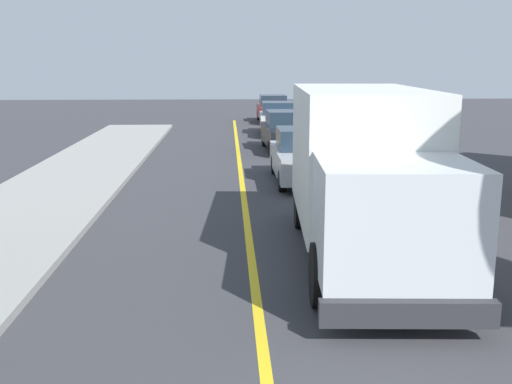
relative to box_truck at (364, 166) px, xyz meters
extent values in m
cube|color=gold|center=(-2.17, -0.19, -1.76)|extent=(0.16, 56.00, 0.01)
cube|color=silver|center=(0.04, 0.73, 0.13)|extent=(2.67, 5.12, 2.60)
cube|color=silver|center=(-0.15, -2.76, -0.32)|extent=(2.39, 2.12, 1.70)
cube|color=#1E2D3D|center=(-0.20, -3.66, 0.06)|extent=(2.04, 0.19, 0.75)
cube|color=#2D2D33|center=(-0.21, -3.84, -1.35)|extent=(2.41, 0.33, 0.36)
cylinder|color=black|center=(0.91, -2.62, -1.27)|extent=(0.35, 1.02, 1.00)
cylinder|color=black|center=(-1.19, -2.50, -1.27)|extent=(0.35, 1.02, 1.00)
cylinder|color=black|center=(1.16, 1.92, -1.27)|extent=(0.35, 1.02, 1.00)
cylinder|color=black|center=(-0.94, 2.04, -1.27)|extent=(0.35, 1.02, 1.00)
cube|color=#B7B7BC|center=(-0.23, 7.37, -1.12)|extent=(1.81, 4.40, 0.76)
cube|color=#1E2D3D|center=(-0.23, 7.52, -0.42)|extent=(1.59, 1.80, 0.64)
cylinder|color=black|center=(0.56, 5.97, -1.45)|extent=(0.22, 0.64, 0.64)
cylinder|color=black|center=(-1.02, 5.96, -1.45)|extent=(0.22, 0.64, 0.64)
cylinder|color=black|center=(0.55, 8.78, -1.45)|extent=(0.22, 0.64, 0.64)
cylinder|color=black|center=(-1.03, 8.78, -1.45)|extent=(0.22, 0.64, 0.64)
cube|color=black|center=(-0.11, 14.22, -1.12)|extent=(1.97, 4.47, 0.76)
cube|color=#1E2D3D|center=(-0.12, 14.37, -0.42)|extent=(1.65, 1.86, 0.64)
cylinder|color=black|center=(0.73, 12.84, -1.45)|extent=(0.24, 0.65, 0.64)
cylinder|color=black|center=(-0.84, 12.78, -1.45)|extent=(0.24, 0.65, 0.64)
cylinder|color=black|center=(0.63, 15.65, -1.45)|extent=(0.24, 0.65, 0.64)
cylinder|color=black|center=(-0.95, 15.59, -1.45)|extent=(0.24, 0.65, 0.64)
cube|color=silver|center=(0.00, 19.99, -1.12)|extent=(1.98, 4.47, 0.76)
cube|color=#1E2D3D|center=(0.00, 20.14, -0.42)|extent=(1.65, 1.86, 0.64)
cylinder|color=black|center=(0.73, 18.56, -1.45)|extent=(0.25, 0.65, 0.64)
cylinder|color=black|center=(-0.85, 18.62, -1.45)|extent=(0.25, 0.65, 0.64)
cylinder|color=black|center=(0.84, 21.37, -1.45)|extent=(0.25, 0.65, 0.64)
cylinder|color=black|center=(-0.74, 21.43, -1.45)|extent=(0.25, 0.65, 0.64)
cube|color=maroon|center=(0.24, 26.54, -1.12)|extent=(1.84, 4.42, 0.76)
cube|color=#1E2D3D|center=(0.24, 26.69, -0.42)|extent=(1.60, 1.81, 0.64)
cylinder|color=black|center=(1.04, 25.14, -1.45)|extent=(0.23, 0.64, 0.64)
cylinder|color=black|center=(-0.54, 25.12, -1.45)|extent=(0.23, 0.64, 0.64)
cylinder|color=black|center=(1.01, 27.95, -1.45)|extent=(0.23, 0.64, 0.64)
cylinder|color=black|center=(-0.57, 27.94, -1.45)|extent=(0.23, 0.64, 0.64)
camera|label=1|loc=(-2.61, -11.32, 1.96)|focal=42.59mm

